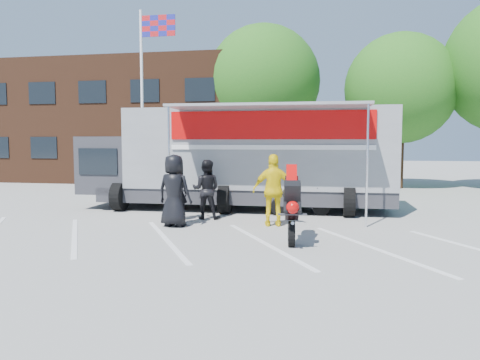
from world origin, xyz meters
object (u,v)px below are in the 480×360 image
(flagpole, at_px, (147,79))
(tree_left, at_px, (263,82))
(tree_mid, at_px, (400,89))
(spectator_leather_c, at_px, (206,189))
(spectator_leather_a, at_px, (174,191))
(spectator_hivis, at_px, (274,190))
(transporter_truck, at_px, (245,209))
(stunt_bike_rider, at_px, (290,240))
(parked_motorcycle, at_px, (300,216))
(spectator_leather_b, at_px, (178,192))

(flagpole, height_order, tree_left, tree_left)
(tree_mid, bearing_deg, spectator_leather_c, -122.89)
(spectator_leather_a, bearing_deg, spectator_hivis, -157.33)
(transporter_truck, relative_size, stunt_bike_rider, 5.50)
(transporter_truck, bearing_deg, flagpole, 142.10)
(tree_left, distance_m, parked_motorcycle, 12.38)
(tree_left, xyz_separation_m, stunt_bike_rider, (2.73, -14.52, -5.57))
(stunt_bike_rider, bearing_deg, tree_left, 93.97)
(tree_mid, relative_size, spectator_leather_b, 4.62)
(flagpole, distance_m, tree_left, 7.37)
(flagpole, xyz_separation_m, tree_left, (4.24, 6.00, 0.51))
(spectator_hivis, bearing_deg, flagpole, -55.78)
(spectator_leather_a, bearing_deg, flagpole, -52.88)
(flagpole, distance_m, tree_mid, 12.31)
(spectator_hivis, bearing_deg, spectator_leather_b, -18.27)
(flagpole, height_order, spectator_leather_b, flagpole)
(parked_motorcycle, distance_m, spectator_leather_b, 3.95)
(flagpole, bearing_deg, spectator_leather_a, -63.27)
(tree_mid, bearing_deg, spectator_leather_b, -124.86)
(tree_left, height_order, spectator_hivis, tree_left)
(flagpole, xyz_separation_m, spectator_hivis, (6.36, -6.71, -4.05))
(tree_left, relative_size, spectator_leather_b, 5.20)
(stunt_bike_rider, distance_m, spectator_leather_a, 3.66)
(spectator_leather_b, bearing_deg, spectator_leather_c, -155.20)
(spectator_leather_c, xyz_separation_m, spectator_hivis, (2.16, -0.82, 0.10))
(spectator_leather_a, relative_size, spectator_hivis, 1.00)
(tree_left, bearing_deg, spectator_leather_c, -90.20)
(parked_motorcycle, height_order, spectator_leather_a, spectator_leather_a)
(tree_left, relative_size, spectator_leather_c, 4.82)
(stunt_bike_rider, height_order, spectator_hivis, spectator_hivis)
(tree_mid, distance_m, spectator_leather_a, 14.97)
(tree_mid, bearing_deg, transporter_truck, -125.50)
(tree_mid, xyz_separation_m, spectator_leather_a, (-7.57, -12.29, -3.95))
(parked_motorcycle, xyz_separation_m, stunt_bike_rider, (0.01, -3.80, 0.00))
(transporter_truck, distance_m, parked_motorcycle, 2.19)
(spectator_hivis, bearing_deg, tree_left, -89.81)
(transporter_truck, xyz_separation_m, spectator_leather_a, (-1.34, -3.55, 1.00))
(spectator_leather_a, bearing_deg, transporter_truck, -100.24)
(spectator_leather_a, bearing_deg, spectator_leather_c, -100.35)
(stunt_bike_rider, xyz_separation_m, spectator_hivis, (-0.61, 1.82, 1.00))
(tree_left, distance_m, spectator_leather_b, 13.15)
(spectator_leather_a, height_order, spectator_leather_c, spectator_leather_a)
(tree_left, xyz_separation_m, spectator_leather_b, (-0.83, -12.24, -4.74))
(tree_left, bearing_deg, spectator_hivis, -80.54)
(transporter_truck, xyz_separation_m, stunt_bike_rider, (1.97, -4.78, 0.00))
(stunt_bike_rider, relative_size, spectator_leather_a, 0.99)
(spectator_hivis, bearing_deg, spectator_leather_c, -30.03)
(spectator_leather_b, bearing_deg, spectator_leather_a, 104.46)
(transporter_truck, relative_size, parked_motorcycle, 5.63)
(spectator_leather_b, bearing_deg, tree_left, -93.12)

